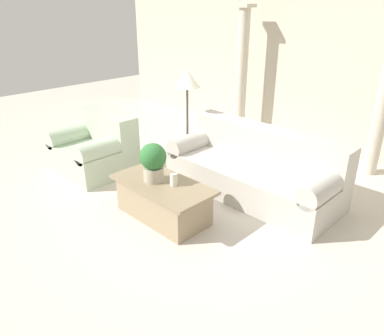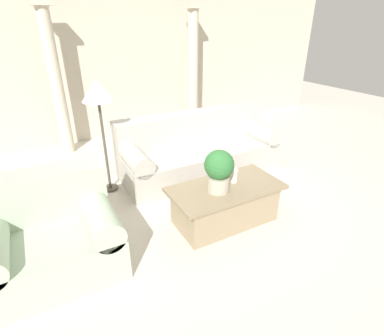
% 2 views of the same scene
% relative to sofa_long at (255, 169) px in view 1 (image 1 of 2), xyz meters
% --- Properties ---
extents(ground_plane, '(16.00, 16.00, 0.00)m').
position_rel_sofa_long_xyz_m(ground_plane, '(-0.41, -0.88, -0.35)').
color(ground_plane, beige).
extents(wall_back, '(10.00, 0.06, 3.20)m').
position_rel_sofa_long_xyz_m(wall_back, '(-0.41, 2.25, 1.25)').
color(wall_back, beige).
rests_on(wall_back, ground_plane).
extents(sofa_long, '(2.41, 0.97, 0.88)m').
position_rel_sofa_long_xyz_m(sofa_long, '(0.00, 0.00, 0.00)').
color(sofa_long, '#B7B2A8').
rests_on(sofa_long, ground_plane).
extents(loveseat, '(1.17, 0.97, 0.88)m').
position_rel_sofa_long_xyz_m(loveseat, '(-2.23, -1.11, 0.01)').
color(loveseat, '#AFC1A4').
rests_on(loveseat, ground_plane).
extents(coffee_table, '(1.29, 0.65, 0.47)m').
position_rel_sofa_long_xyz_m(coffee_table, '(-0.39, -1.33, -0.11)').
color(coffee_table, '#998466').
rests_on(coffee_table, ground_plane).
extents(potted_plant, '(0.32, 0.32, 0.47)m').
position_rel_sofa_long_xyz_m(potted_plant, '(-0.52, -1.36, 0.38)').
color(potted_plant, '#B2A893').
rests_on(potted_plant, coffee_table).
extents(pillar_candle, '(0.09, 0.09, 0.16)m').
position_rel_sofa_long_xyz_m(pillar_candle, '(-0.25, -1.28, 0.20)').
color(pillar_candle, silver).
rests_on(pillar_candle, coffee_table).
extents(floor_lamp, '(0.40, 0.40, 1.52)m').
position_rel_sofa_long_xyz_m(floor_lamp, '(-1.39, 0.06, 0.97)').
color(floor_lamp, '#4C473D').
rests_on(floor_lamp, ground_plane).
extents(column_left, '(0.29, 0.29, 2.41)m').
position_rel_sofa_long_xyz_m(column_left, '(-1.68, 1.79, 0.88)').
color(column_left, beige).
rests_on(column_left, ground_plane).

